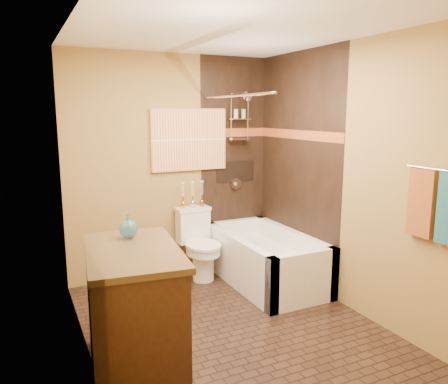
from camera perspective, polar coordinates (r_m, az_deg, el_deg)
floor at (r=4.04m, az=0.92°, el=-17.08°), size 3.00×3.00×0.00m
wall_left at (r=3.28m, az=-18.10°, el=-0.88°), size 0.02×3.00×2.50m
wall_right at (r=4.30m, az=15.43°, el=1.85°), size 0.02×3.00×2.50m
wall_back at (r=5.00m, az=-6.77°, el=3.32°), size 2.40×0.02×2.50m
wall_front at (r=2.42m, az=17.22°, el=-4.77°), size 2.40×0.02×2.50m
ceiling at (r=3.63m, az=1.05°, el=20.51°), size 3.00×3.00×0.00m
alcove_tile_back at (r=5.29m, az=1.24°, el=3.78°), size 0.85×0.01×2.50m
alcove_tile_right at (r=4.88m, az=9.54°, el=3.06°), size 0.01×1.50×2.50m
mosaic_band_back at (r=5.25m, az=1.31°, el=7.78°), size 0.85×0.01×0.10m
mosaic_band_right at (r=4.84m, az=9.57°, el=7.40°), size 0.01×1.50×0.10m
alcove_niche at (r=5.31m, az=1.51°, el=2.71°), size 0.50×0.01×0.25m
shower_fixtures at (r=5.17m, az=2.07°, el=8.24°), size 0.24×0.33×1.16m
curtain_rod at (r=4.43m, az=1.28°, el=12.45°), size 0.03×1.55×0.03m
towel_bar at (r=3.52m, az=26.22°, el=2.60°), size 0.02×0.55×0.02m
towel_rust at (r=3.65m, az=24.39°, el=-1.31°), size 0.05×0.22×0.52m
sunset_painting at (r=5.02m, az=-4.58°, el=6.82°), size 0.90×0.04×0.70m
vanity_mirror at (r=2.97m, az=-17.40°, el=2.91°), size 0.01×1.00×0.90m
bathtub at (r=4.91m, az=5.42°, el=-9.17°), size 0.80×1.50×0.55m
toilet at (r=4.99m, az=-3.30°, el=-6.72°), size 0.40×0.59×0.78m
vanity at (r=3.31m, az=-11.72°, el=-14.86°), size 0.75×1.11×0.92m
teal_bottle at (r=3.38m, az=-12.39°, el=-4.39°), size 0.19×0.19×0.22m
bud_vases at (r=5.02m, az=-4.13°, el=-0.23°), size 0.30×0.06×0.29m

